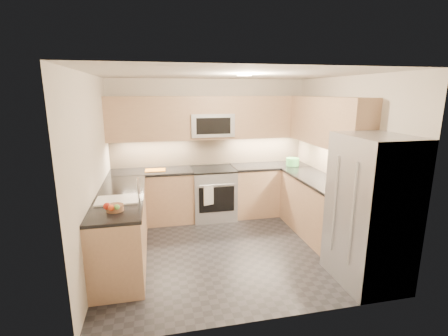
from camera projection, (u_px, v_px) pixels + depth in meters
The scene contains 36 objects.
floor at pixel (229, 248), 4.83m from camera, with size 3.60×3.20×0.00m, color #222227.
ceiling at pixel (230, 74), 4.26m from camera, with size 3.60×3.20×0.02m, color beige.
wall_back at pixel (210, 148), 6.07m from camera, with size 3.60×0.02×2.50m, color beige.
wall_front at pixel (268, 204), 3.02m from camera, with size 3.60×0.02×2.50m, color beige.
wall_left at pixel (93, 173), 4.17m from camera, with size 0.02×3.20×2.50m, color beige.
wall_right at pixel (345, 161), 4.92m from camera, with size 0.02×3.20×2.50m, color beige.
base_cab_back_left at pixel (153, 197), 5.74m from camera, with size 1.42×0.60×0.90m, color tan.
base_cab_back_right at pixel (269, 190), 6.19m from camera, with size 1.42×0.60×0.90m, color tan.
base_cab_right at pixel (318, 209), 5.18m from camera, with size 0.60×1.70×0.90m, color tan.
base_cab_peninsula at pixel (122, 229), 4.42m from camera, with size 0.60×2.00×0.90m, color tan.
countertop_back_left at pixel (151, 172), 5.63m from camera, with size 1.42×0.63×0.04m, color black.
countertop_back_right at pixel (270, 166), 6.08m from camera, with size 1.42×0.63×0.04m, color black.
countertop_right at pixel (320, 180), 5.07m from camera, with size 0.63×1.70×0.04m, color black.
countertop_peninsula at pixel (120, 196), 4.31m from camera, with size 0.63×2.00×0.04m, color black.
upper_cab_back at pixel (211, 118), 5.77m from camera, with size 3.60×0.35×0.75m, color tan.
upper_cab_right at pixel (328, 122), 5.01m from camera, with size 0.35×1.95×0.75m, color tan.
backsplash_back at pixel (210, 151), 6.07m from camera, with size 3.60×0.01×0.51m, color tan.
backsplash_right at pixel (329, 159), 5.36m from camera, with size 0.01×2.30×0.51m, color tan.
gas_range at pixel (213, 194), 5.94m from camera, with size 0.76×0.65×0.91m, color #A2A4AA.
range_cooktop at pixel (213, 169), 5.83m from camera, with size 0.76×0.65×0.03m, color black.
oven_door_glass at pixel (217, 200), 5.63m from camera, with size 0.62×0.02×0.45m, color black.
oven_handle at pixel (217, 185), 5.55m from camera, with size 0.02×0.02×0.60m, color #B2B5BA.
microwave at pixel (211, 125), 5.77m from camera, with size 0.76×0.40×0.40m, color #A8AAB0.
microwave_door at pixel (214, 126), 5.58m from camera, with size 0.60×0.01×0.28m, color black.
refrigerator at pixel (371, 211), 3.83m from camera, with size 0.70×0.90×1.80m, color #A1A2A9.
fridge_handle_left at pixel (352, 215), 3.57m from camera, with size 0.02×0.02×1.20m, color #B2B5BA.
fridge_handle_right at pixel (334, 204), 3.91m from camera, with size 0.02×0.02×1.20m, color #B2B5BA.
sink_basin at pixel (118, 205), 4.08m from camera, with size 0.52×0.38×0.16m, color white.
faucet at pixel (138, 189), 4.09m from camera, with size 0.03×0.03×0.28m, color silver.
utensil_bowl at pixel (293, 162), 6.02m from camera, with size 0.24×0.24×0.14m, color #48A851.
cutting_board at pixel (155, 170), 5.64m from camera, with size 0.34×0.24×0.01m, color orange.
fruit_basket at pixel (115, 208), 3.72m from camera, with size 0.20×0.20×0.07m, color #906243.
fruit_apple at pixel (107, 206), 3.54m from camera, with size 0.08×0.08×0.08m, color #B12414.
fruit_pear at pixel (117, 207), 3.51m from camera, with size 0.06×0.06×0.06m, color #6CB84F.
dish_towel_check at pixel (209, 195), 5.53m from camera, with size 0.18×0.02×0.35m, color silver.
fruit_orange at pixel (111, 208), 3.49m from camera, with size 0.07×0.07×0.07m, color #D64317.
Camera 1 is at (-1.01, -4.31, 2.27)m, focal length 26.00 mm.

